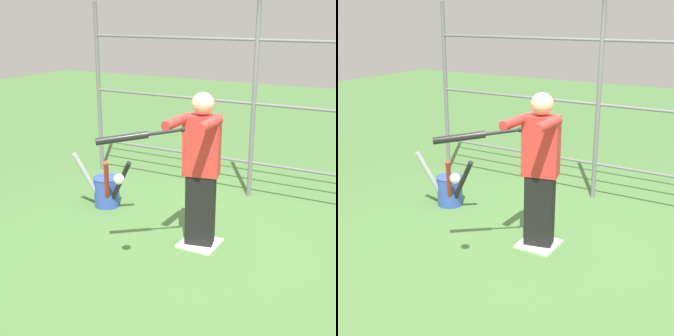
{
  "view_description": "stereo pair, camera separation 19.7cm",
  "coord_description": "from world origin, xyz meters",
  "views": [
    {
      "loc": [
        -1.85,
        4.16,
        2.38
      ],
      "look_at": [
        0.18,
        0.38,
        0.95
      ],
      "focal_mm": 50.0,
      "sensor_mm": 36.0,
      "label": 1
    },
    {
      "loc": [
        -2.03,
        4.06,
        2.38
      ],
      "look_at": [
        0.18,
        0.38,
        0.95
      ],
      "focal_mm": 50.0,
      "sensor_mm": 36.0,
      "label": 2
    }
  ],
  "objects": [
    {
      "name": "ground_plane",
      "position": [
        0.0,
        0.0,
        0.0
      ],
      "size": [
        24.0,
        24.0,
        0.0
      ],
      "primitive_type": "plane",
      "color": "#4C7A3D"
    },
    {
      "name": "home_plate",
      "position": [
        0.0,
        0.0,
        0.01
      ],
      "size": [
        0.4,
        0.4,
        0.02
      ],
      "color": "white",
      "rests_on": "ground"
    },
    {
      "name": "fence_backstop",
      "position": [
        0.0,
        -1.6,
        1.27
      ],
      "size": [
        4.96,
        0.06,
        2.53
      ],
      "color": "slate",
      "rests_on": "ground"
    },
    {
      "name": "batter",
      "position": [
        0.0,
        0.02,
        0.89
      ],
      "size": [
        0.41,
        0.62,
        1.64
      ],
      "color": "black",
      "rests_on": "ground"
    },
    {
      "name": "baseball_bat_swinging",
      "position": [
        0.39,
        0.72,
        1.31
      ],
      "size": [
        0.69,
        0.51,
        0.15
      ],
      "color": "black"
    },
    {
      "name": "softball_in_flight",
      "position": [
        0.37,
        0.95,
        0.98
      ],
      "size": [
        0.1,
        0.1,
        0.1
      ],
      "color": "white"
    },
    {
      "name": "bat_bucket",
      "position": [
        1.48,
        -0.37,
        0.23
      ],
      "size": [
        0.8,
        0.55,
        0.75
      ],
      "color": "#3351B2",
      "rests_on": "ground"
    }
  ]
}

